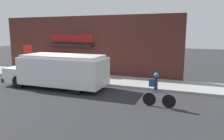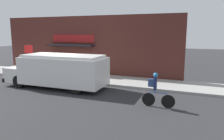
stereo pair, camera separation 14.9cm
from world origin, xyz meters
name	(u,v)px [view 1 (the left image)]	position (x,y,z in m)	size (l,w,h in m)	color
ground_plane	(64,82)	(0.00, 0.00, 0.00)	(70.00, 70.00, 0.00)	#2B2B2D
sidewalk	(75,77)	(0.00, 1.40, 0.07)	(28.00, 2.81, 0.14)	#999993
storefront	(84,46)	(-0.03, 2.94, 2.32)	(15.30, 0.99, 4.63)	#4C231E
school_bus	(59,70)	(0.61, -1.44, 1.08)	(6.54, 2.66, 2.05)	white
cyclist	(157,90)	(6.83, -2.68, 0.80)	(1.52, 0.22, 1.59)	black
stop_sign_post	(28,54)	(-3.67, 0.73, 1.68)	(0.45, 0.45, 2.31)	slate
trash_bin	(66,68)	(-1.43, 2.37, 0.53)	(0.49, 0.49, 0.78)	#2D5138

